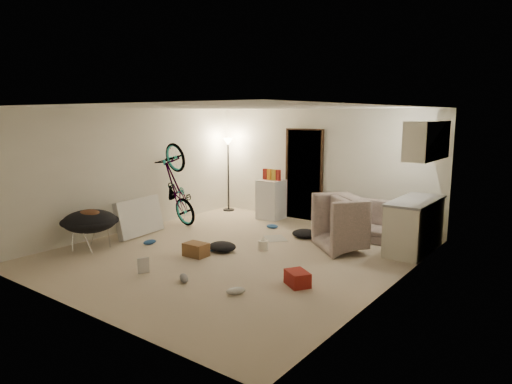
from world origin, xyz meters
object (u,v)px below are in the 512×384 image
Objects in this scene: saucer_chair at (90,226)px; drink_case_a at (196,250)px; sofa at (369,221)px; bicycle at (177,204)px; drink_case_b at (297,278)px; floor_lamp at (228,159)px; armchair at (358,229)px; tv_box at (139,217)px; juicer at (263,245)px; kitchen_counter at (414,226)px; mini_fridge at (271,199)px.

saucer_chair is 1.99m from drink_case_a.
sofa is 4.05m from bicycle.
floor_lamp is at bearing 173.13° from drink_case_b.
drink_case_a is (-2.00, -2.10, -0.24)m from armchair.
saucer_chair is at bearing -91.42° from tv_box.
armchair is at bearing 18.78° from tv_box.
drink_case_b is 1.76m from juicer.
floor_lamp is 4.14m from saucer_chair.
drink_case_a reaches higher than drink_case_b.
armchair is 1.08× the size of saucer_chair.
juicer is at bearing 174.19° from drink_case_b.
kitchen_counter is (4.83, -0.65, -0.87)m from floor_lamp.
armchair reaches higher than drink_case_a.
mini_fridge reaches higher than juicer.
sofa is 2.00× the size of saucer_chair.
drink_case_b is at bearing 91.48° from sofa.
sofa is 2.22× the size of mini_fridge.
floor_lamp is 3.03m from tv_box.
sofa reaches higher than juicer.
drink_case_a is (-2.86, -2.55, -0.33)m from kitchen_counter.
drink_case_a is at bearing -118.06° from bicycle.
kitchen_counter is at bearing -68.14° from bicycle.
mini_fridge is (-2.42, 0.10, 0.16)m from sofa.
mini_fridge reaches higher than drink_case_a.
kitchen_counter is 1.14m from sofa.
saucer_chair is at bearing 78.69° from armchair.
floor_lamp reaches higher than bicycle.
kitchen_counter reaches higher than drink_case_b.
saucer_chair is 1.17m from tv_box.
sofa is at bearing 46.80° from saucer_chair.
kitchen_counter is at bearing -11.62° from mini_fridge.
floor_lamp reaches higher than sofa.
tv_box is 2.83× the size of drink_case_a.
saucer_chair reaches higher than drink_case_b.
mini_fridge is (-2.60, 0.99, 0.10)m from armchair.
bicycle reaches higher than drink_case_a.
kitchen_counter is at bearing 19.28° from tv_box.
armchair reaches higher than drink_case_b.
drink_case_a is (1.87, -1.34, -0.37)m from bicycle.
saucer_chair is 4.01× the size of juicer.
juicer is at bearing 51.00° from drink_case_a.
floor_lamp is at bearing 25.41° from armchair.
saucer_chair is (0.09, -2.18, -0.06)m from bicycle.
sofa reaches higher than drink_case_a.
floor_lamp is 4.95m from kitchen_counter.
tv_box is at bearing 168.18° from drink_case_a.
floor_lamp is 1.81× the size of saucer_chair.
armchair is (3.97, -1.09, -0.95)m from floor_lamp.
juicer is (2.69, -2.24, -1.20)m from floor_lamp.
floor_lamp is 1.21× the size of kitchen_counter.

